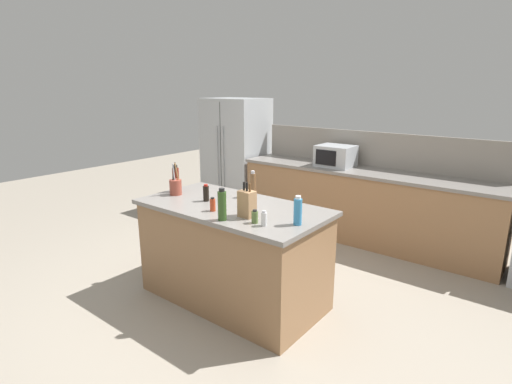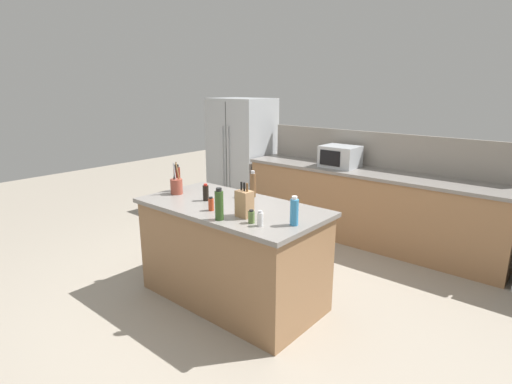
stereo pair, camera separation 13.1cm
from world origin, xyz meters
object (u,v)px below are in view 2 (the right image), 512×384
object	(u,v)px
dish_soap_bottle	(294,212)
spice_jar_oregano	(251,217)
salt_shaker	(260,219)
utensil_crock	(176,186)
olive_oil_bottle	(219,205)
refrigerator	(242,155)
soy_sauce_bottle	(206,193)
spice_jar_paprika	(211,204)
knife_block	(244,203)
pepper_grinder	(253,185)
vinegar_bottle	(177,179)
microwave	(340,156)

from	to	relation	value
dish_soap_bottle	spice_jar_oregano	size ratio (longest dim) A/B	2.13
salt_shaker	utensil_crock	bearing A→B (deg)	171.43
olive_oil_bottle	spice_jar_oregano	bearing A→B (deg)	22.98
refrigerator	soy_sauce_bottle	distance (m)	2.82
spice_jar_oregano	spice_jar_paprika	bearing A→B (deg)	177.53
dish_soap_bottle	olive_oil_bottle	size ratio (longest dim) A/B	0.88
salt_shaker	olive_oil_bottle	distance (m)	0.37
knife_block	spice_jar_oregano	size ratio (longest dim) A/B	2.66
knife_block	pepper_grinder	bearing A→B (deg)	128.06
knife_block	dish_soap_bottle	xyz separation A→B (m)	(0.43, 0.09, -0.00)
utensil_crock	spice_jar_oregano	xyz separation A→B (m)	(1.14, -0.18, -0.03)
olive_oil_bottle	vinegar_bottle	size ratio (longest dim) A/B	0.97
soy_sauce_bottle	vinegar_bottle	world-z (taller)	vinegar_bottle
dish_soap_bottle	vinegar_bottle	bearing A→B (deg)	176.75
microwave	refrigerator	bearing A→B (deg)	178.37
dish_soap_bottle	spice_jar_oregano	world-z (taller)	dish_soap_bottle
vinegar_bottle	refrigerator	bearing A→B (deg)	116.98
pepper_grinder	vinegar_bottle	size ratio (longest dim) A/B	0.94
microwave	vinegar_bottle	xyz separation A→B (m)	(-0.66, -2.19, -0.01)
knife_block	olive_oil_bottle	world-z (taller)	knife_block
utensil_crock	soy_sauce_bottle	size ratio (longest dim) A/B	1.99
dish_soap_bottle	soy_sauce_bottle	world-z (taller)	dish_soap_bottle
utensil_crock	dish_soap_bottle	distance (m)	1.43
utensil_crock	salt_shaker	bearing A→B (deg)	-8.57
spice_jar_paprika	utensil_crock	bearing A→B (deg)	166.54
refrigerator	spice_jar_oregano	xyz separation A→B (m)	(2.37, -2.50, 0.09)
soy_sauce_bottle	vinegar_bottle	xyz separation A→B (m)	(-0.49, 0.06, 0.05)
pepper_grinder	spice_jar_paprika	xyz separation A→B (m)	(0.01, -0.57, -0.07)
utensil_crock	pepper_grinder	bearing A→B (deg)	31.93
utensil_crock	olive_oil_bottle	size ratio (longest dim) A/B	1.21
microwave	dish_soap_bottle	size ratio (longest dim) A/B	2.03
spice_jar_oregano	soy_sauce_bottle	bearing A→B (deg)	164.69
spice_jar_oregano	vinegar_bottle	xyz separation A→B (m)	(-1.23, 0.26, 0.08)
spice_jar_oregano	vinegar_bottle	distance (m)	1.26
microwave	soy_sauce_bottle	size ratio (longest dim) A/B	2.94
knife_block	utensil_crock	size ratio (longest dim) A/B	0.91
refrigerator	vinegar_bottle	distance (m)	2.52
microwave	soy_sauce_bottle	distance (m)	2.25
spice_jar_paprika	spice_jar_oregano	size ratio (longest dim) A/B	1.11
utensil_crock	spice_jar_paprika	size ratio (longest dim) A/B	2.64
salt_shaker	spice_jar_paprika	bearing A→B (deg)	177.22
pepper_grinder	salt_shaker	distance (m)	0.84
utensil_crock	spice_jar_oregano	size ratio (longest dim) A/B	2.93
utensil_crock	knife_block	bearing A→B (deg)	-5.63
vinegar_bottle	dish_soap_bottle	bearing A→B (deg)	-3.25
salt_shaker	spice_jar_paprika	size ratio (longest dim) A/B	1.01
utensil_crock	vinegar_bottle	world-z (taller)	utensil_crock
microwave	olive_oil_bottle	world-z (taller)	microwave
refrigerator	spice_jar_oregano	distance (m)	3.45
salt_shaker	soy_sauce_bottle	distance (m)	0.87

